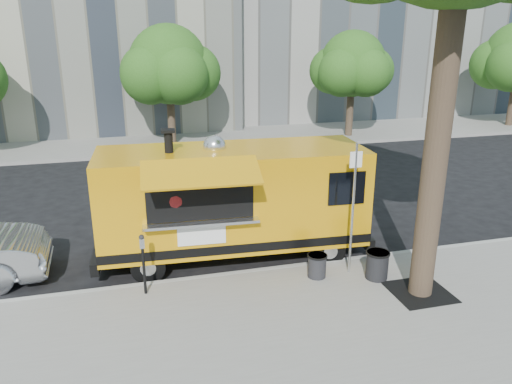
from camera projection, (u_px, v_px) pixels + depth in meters
ground at (265, 256)px, 12.51m from camera, size 120.00×120.00×0.00m
sidewalk at (327, 348)px, 8.82m from camera, size 60.00×6.00×0.15m
curb at (276, 270)px, 11.64m from camera, size 60.00×0.14×0.16m
far_sidewalk at (191, 141)px, 24.87m from camera, size 60.00×5.00×0.15m
tree_well at (420, 292)px, 10.53m from camera, size 1.20×1.20×0.02m
far_tree_b at (168, 65)px, 22.71m from camera, size 3.60×3.60×5.50m
far_tree_c at (353, 64)px, 24.66m from camera, size 3.24×3.24×5.21m
sign_post at (353, 202)px, 10.89m from camera, size 0.28×0.06×3.00m
parking_meter at (143, 257)px, 10.24m from camera, size 0.11×0.11×1.33m
food_truck at (232, 199)px, 11.99m from camera, size 6.73×3.24×3.26m
trash_bin_left at (377, 264)px, 11.03m from camera, size 0.53×0.53×0.63m
trash_bin_right at (317, 265)px, 11.11m from camera, size 0.44×0.44×0.53m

